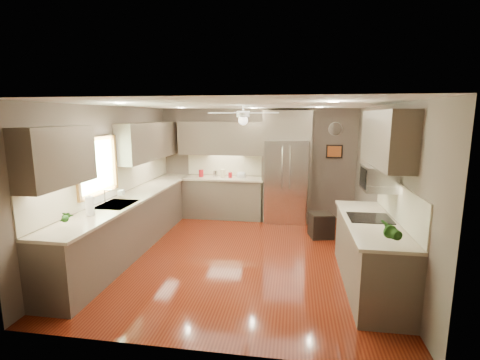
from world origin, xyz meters
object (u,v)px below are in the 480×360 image
(soap_bottle, at_px, (122,192))
(potted_plant_right, at_px, (390,230))
(canister_b, at_px, (215,174))
(refrigerator, at_px, (286,168))
(canister_a, at_px, (201,173))
(canister_c, at_px, (223,173))
(canister_d, at_px, (230,175))
(microwave, at_px, (379,178))
(paper_towel, at_px, (90,206))
(bowl, at_px, (241,177))
(stool, at_px, (321,225))
(potted_plant_left, at_px, (65,217))

(soap_bottle, relative_size, potted_plant_right, 0.55)
(canister_b, xyz_separation_m, refrigerator, (1.63, -0.07, 0.18))
(canister_a, xyz_separation_m, canister_c, (0.51, 0.01, 0.01))
(canister_d, distance_m, refrigerator, 1.29)
(microwave, relative_size, paper_towel, 1.91)
(canister_a, distance_m, canister_d, 0.69)
(paper_towel, bearing_deg, canister_a, 78.08)
(bowl, bearing_deg, soap_bottle, -127.43)
(microwave, relative_size, stool, 1.10)
(canister_c, distance_m, refrigerator, 1.46)
(soap_bottle, height_order, potted_plant_right, potted_plant_right)
(refrigerator, bearing_deg, microwave, -63.91)
(refrigerator, height_order, microwave, refrigerator)
(canister_a, distance_m, paper_towel, 3.43)
(canister_c, xyz_separation_m, microwave, (2.78, -2.75, 0.45))
(soap_bottle, distance_m, refrigerator, 3.55)
(canister_d, xyz_separation_m, potted_plant_left, (-1.38, -3.91, 0.08))
(canister_b, xyz_separation_m, canister_c, (0.18, -0.02, 0.02))
(paper_towel, bearing_deg, canister_d, 67.38)
(canister_b, bearing_deg, refrigerator, -2.32)
(refrigerator, bearing_deg, paper_towel, -128.80)
(canister_b, height_order, potted_plant_left, potted_plant_left)
(canister_d, relative_size, bowl, 0.57)
(potted_plant_left, bearing_deg, stool, 40.28)
(canister_b, height_order, soap_bottle, soap_bottle)
(canister_a, distance_m, potted_plant_right, 5.05)
(potted_plant_right, bearing_deg, canister_d, 122.19)
(canister_d, height_order, stool, canister_d)
(canister_c, relative_size, paper_towel, 0.67)
(canister_d, xyz_separation_m, paper_towel, (-1.39, -3.35, 0.08))
(refrigerator, bearing_deg, canister_c, 178.16)
(canister_d, height_order, potted_plant_left, potted_plant_left)
(canister_b, relative_size, potted_plant_left, 0.55)
(canister_b, relative_size, microwave, 0.28)
(bowl, bearing_deg, paper_towel, -116.10)
(canister_b, height_order, potted_plant_right, potted_plant_right)
(soap_bottle, bearing_deg, canister_d, 56.65)
(potted_plant_right, bearing_deg, paper_towel, 171.41)
(canister_b, xyz_separation_m, soap_bottle, (-1.13, -2.29, 0.03))
(canister_c, relative_size, microwave, 0.35)
(stool, bearing_deg, canister_d, 152.11)
(potted_plant_left, bearing_deg, canister_a, 79.94)
(canister_a, distance_m, bowl, 0.94)
(canister_d, bearing_deg, paper_towel, -112.62)
(canister_c, height_order, potted_plant_left, potted_plant_left)
(potted_plant_left, height_order, paper_towel, paper_towel)
(potted_plant_left, relative_size, bowl, 1.24)
(canister_a, height_order, potted_plant_right, potted_plant_right)
(canister_d, bearing_deg, refrigerator, -1.24)
(canister_d, bearing_deg, potted_plant_left, -109.46)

